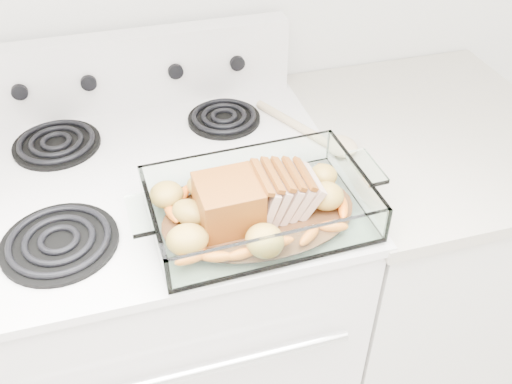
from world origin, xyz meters
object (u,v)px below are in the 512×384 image
object	(u,v)px
electric_range	(173,312)
pork_roast	(247,200)
counter_right	(405,264)
baking_dish	(259,210)

from	to	relation	value
electric_range	pork_roast	world-z (taller)	electric_range
counter_right	electric_range	bearing A→B (deg)	179.90
counter_right	baking_dish	bearing A→B (deg)	-157.94
counter_right	baking_dish	world-z (taller)	baking_dish
baking_dish	pork_roast	size ratio (longest dim) A/B	1.74
counter_right	pork_roast	xyz separation A→B (m)	(-0.52, -0.20, 0.53)
electric_range	counter_right	bearing A→B (deg)	-0.10
electric_range	counter_right	xyz separation A→B (m)	(0.66, -0.00, -0.02)
baking_dish	pork_roast	bearing A→B (deg)	177.88
pork_roast	counter_right	bearing A→B (deg)	31.14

